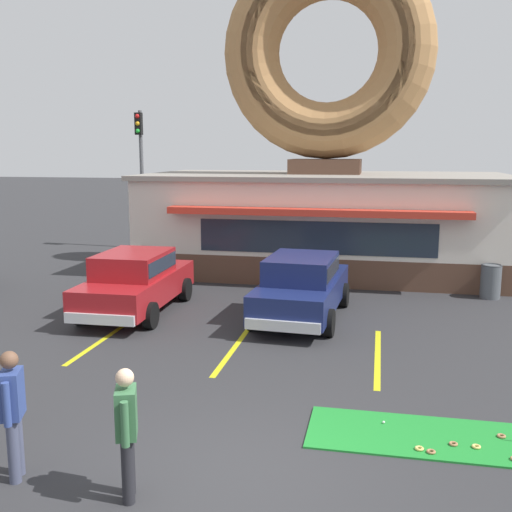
{
  "coord_description": "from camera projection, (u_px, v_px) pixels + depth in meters",
  "views": [
    {
      "loc": [
        1.68,
        -6.92,
        4.15
      ],
      "look_at": [
        -0.79,
        5.0,
        2.0
      ],
      "focal_mm": 42.0,
      "sensor_mm": 36.0,
      "label": 1
    }
  ],
  "objects": [
    {
      "name": "parking_stripe_far_left",
      "position": [
        105.0,
        338.0,
        13.4
      ],
      "size": [
        0.12,
        3.6,
        0.01
      ],
      "primitive_type": "cube",
      "color": "yellow",
      "rests_on": "ground"
    },
    {
      "name": "parking_stripe_left",
      "position": [
        235.0,
        347.0,
        12.8
      ],
      "size": [
        0.12,
        3.6,
        0.01
      ],
      "primitive_type": "cube",
      "color": "yellow",
      "rests_on": "ground"
    },
    {
      "name": "parking_stripe_mid_left",
      "position": [
        378.0,
        357.0,
        12.2
      ],
      "size": [
        0.12,
        3.6,
        0.01
      ],
      "primitive_type": "cube",
      "color": "yellow",
      "rests_on": "ground"
    },
    {
      "name": "pedestrian_hooded_kid",
      "position": [
        13.0,
        409.0,
        7.53
      ],
      "size": [
        0.36,
        0.57,
        1.7
      ],
      "color": "#474C66",
      "rests_on": "ground"
    },
    {
      "name": "pedestrian_leather_jacket_man",
      "position": [
        127.0,
        428.0,
        7.08
      ],
      "size": [
        0.36,
        0.57,
        1.65
      ],
      "color": "#232328",
      "rests_on": "ground"
    },
    {
      "name": "mini_donut_near_right",
      "position": [
        453.0,
        444.0,
        8.48
      ],
      "size": [
        0.13,
        0.13,
        0.04
      ],
      "primitive_type": "torus",
      "color": "#A5724C",
      "rests_on": "putting_mat"
    },
    {
      "name": "donut_shop_building",
      "position": [
        326.0,
        163.0,
        20.57
      ],
      "size": [
        12.3,
        6.75,
        10.96
      ],
      "color": "brown",
      "rests_on": "ground"
    },
    {
      "name": "mini_donut_near_left",
      "position": [
        501.0,
        436.0,
        8.72
      ],
      "size": [
        0.13,
        0.13,
        0.04
      ],
      "primitive_type": "torus",
      "color": "#A5724C",
      "rests_on": "putting_mat"
    },
    {
      "name": "car_red",
      "position": [
        136.0,
        279.0,
        15.43
      ],
      "size": [
        2.04,
        4.59,
        1.6
      ],
      "color": "maroon",
      "rests_on": "ground"
    },
    {
      "name": "ground_plane",
      "position": [
        237.0,
        476.0,
        7.73
      ],
      "size": [
        160.0,
        160.0,
        0.0
      ],
      "primitive_type": "plane",
      "color": "#2D2D30"
    },
    {
      "name": "mini_donut_far_centre",
      "position": [
        476.0,
        447.0,
        8.4
      ],
      "size": [
        0.13,
        0.13,
        0.04
      ],
      "primitive_type": "torus",
      "color": "#E5C666",
      "rests_on": "putting_mat"
    },
    {
      "name": "traffic_light_pole",
      "position": [
        141.0,
        161.0,
        25.18
      ],
      "size": [
        0.28,
        0.47,
        5.8
      ],
      "color": "#595B60",
      "rests_on": "ground"
    },
    {
      "name": "putting_mat",
      "position": [
        427.0,
        437.0,
        8.76
      ],
      "size": [
        3.49,
        1.38,
        0.03
      ],
      "primitive_type": "cube",
      "color": "#1E842D",
      "rests_on": "ground"
    },
    {
      "name": "car_navy",
      "position": [
        302.0,
        284.0,
        14.87
      ],
      "size": [
        2.19,
        4.66,
        1.6
      ],
      "color": "navy",
      "rests_on": "ground"
    },
    {
      "name": "trash_bin",
      "position": [
        491.0,
        281.0,
        16.98
      ],
      "size": [
        0.57,
        0.57,
        0.97
      ],
      "color": "#51565B",
      "rests_on": "ground"
    },
    {
      "name": "mini_donut_mid_centre",
      "position": [
        419.0,
        448.0,
        8.35
      ],
      "size": [
        0.13,
        0.13,
        0.04
      ],
      "primitive_type": "torus",
      "color": "#E5C666",
      "rests_on": "putting_mat"
    },
    {
      "name": "mini_donut_far_left",
      "position": [
        431.0,
        452.0,
        8.26
      ],
      "size": [
        0.13,
        0.13,
        0.04
      ],
      "primitive_type": "torus",
      "color": "#A5724C",
      "rests_on": "putting_mat"
    },
    {
      "name": "golf_ball",
      "position": [
        384.0,
        422.0,
        9.15
      ],
      "size": [
        0.04,
        0.04,
        0.04
      ],
      "primitive_type": "sphere",
      "color": "white",
      "rests_on": "putting_mat"
    }
  ]
}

